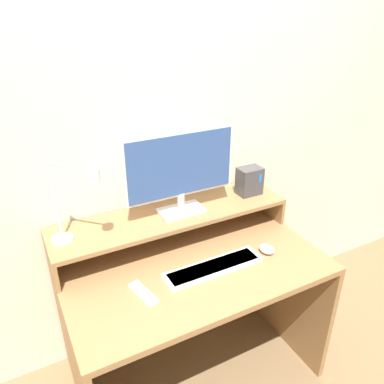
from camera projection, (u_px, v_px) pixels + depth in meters
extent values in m
cube|color=beige|center=(154.00, 131.00, 1.86)|extent=(6.00, 0.05, 2.50)
cube|color=olive|center=(192.00, 264.00, 1.77)|extent=(1.21, 0.75, 0.03)
cube|color=olive|center=(77.00, 366.00, 1.69)|extent=(0.03, 0.75, 0.69)
cube|color=olive|center=(282.00, 285.00, 2.18)|extent=(0.03, 0.75, 0.69)
cube|color=olive|center=(51.00, 261.00, 1.66)|extent=(0.02, 0.31, 0.13)
cube|color=olive|center=(266.00, 202.00, 2.16)|extent=(0.02, 0.31, 0.13)
cube|color=olive|center=(172.00, 215.00, 1.88)|extent=(1.21, 0.31, 0.02)
cube|color=#BCBCC1|center=(181.00, 211.00, 1.88)|extent=(0.23, 0.13, 0.02)
cylinder|color=#BCBCC1|center=(181.00, 201.00, 1.85)|extent=(0.04, 0.04, 0.09)
cube|color=silver|center=(180.00, 164.00, 1.77)|extent=(0.56, 0.02, 0.32)
cube|color=#2D4C8C|center=(181.00, 165.00, 1.76)|extent=(0.54, 0.01, 0.30)
cylinder|color=silver|center=(62.00, 239.00, 1.65)|extent=(0.10, 0.10, 0.01)
cylinder|color=silver|center=(56.00, 203.00, 1.57)|extent=(0.01, 0.01, 0.35)
cylinder|color=silver|center=(70.00, 167.00, 1.47)|extent=(0.15, 0.15, 0.01)
cylinder|color=silver|center=(93.00, 175.00, 1.45)|extent=(0.05, 0.05, 0.05)
cube|color=#3D3D42|center=(249.00, 181.00, 2.03)|extent=(0.13, 0.09, 0.15)
cube|color=#1972F2|center=(260.00, 178.00, 2.00)|extent=(0.01, 0.00, 0.05)
cube|color=white|center=(214.00, 267.00, 1.71)|extent=(0.48, 0.12, 0.02)
cube|color=silver|center=(214.00, 266.00, 1.71)|extent=(0.44, 0.09, 0.01)
ellipsoid|color=silver|center=(267.00, 249.00, 1.83)|extent=(0.07, 0.08, 0.04)
cube|color=white|center=(143.00, 293.00, 1.56)|extent=(0.08, 0.17, 0.02)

